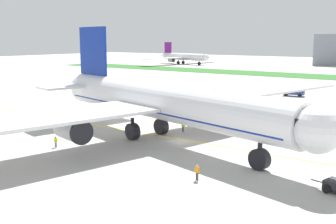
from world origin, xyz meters
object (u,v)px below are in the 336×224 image
object	(u,v)px
service_truck_baggage_loader	(294,91)
service_truck_catering_van	(122,87)
airliner_foreground	(159,102)
ground_crew_marshaller_front	(197,171)
parked_airliner_far_left	(183,57)
ground_crew_wingwalker_port	(183,126)
service_truck_fuel_bowser	(224,96)
ground_crew_wingwalker_starboard	(56,141)

from	to	relation	value
service_truck_baggage_loader	service_truck_catering_van	bearing A→B (deg)	-152.21
airliner_foreground	ground_crew_marshaller_front	bearing A→B (deg)	-39.80
service_truck_baggage_loader	service_truck_catering_van	xyz separation A→B (m)	(-42.42, -22.35, 0.21)
airliner_foreground	ground_crew_marshaller_front	world-z (taller)	airliner_foreground
service_truck_catering_van	service_truck_baggage_loader	bearing A→B (deg)	27.79
service_truck_catering_van	parked_airliner_far_left	bearing A→B (deg)	116.58
ground_crew_wingwalker_port	ground_crew_marshaller_front	size ratio (longest dim) A/B	0.96
service_truck_fuel_bowser	service_truck_catering_van	world-z (taller)	service_truck_catering_van
service_truck_baggage_loader	parked_airliner_far_left	bearing A→B (deg)	136.04
airliner_foreground	service_truck_catering_van	distance (m)	57.90
service_truck_fuel_bowser	parked_airliner_far_left	distance (m)	153.24
service_truck_catering_van	ground_crew_marshaller_front	bearing A→B (deg)	-41.66
service_truck_catering_van	ground_crew_wingwalker_port	bearing A→B (deg)	-36.76
service_truck_fuel_bowser	airliner_foreground	bearing A→B (deg)	-75.65
ground_crew_wingwalker_port	service_truck_catering_van	size ratio (longest dim) A/B	0.28
parked_airliner_far_left	airliner_foreground	bearing A→B (deg)	-57.18
ground_crew_wingwalker_starboard	service_truck_catering_van	xyz separation A→B (m)	(-33.25, 50.94, 0.73)
airliner_foreground	service_truck_baggage_loader	world-z (taller)	airliner_foreground
ground_crew_wingwalker_port	parked_airliner_far_left	size ratio (longest dim) A/B	0.03
ground_crew_wingwalker_port	service_truck_fuel_bowser	size ratio (longest dim) A/B	0.26
airliner_foreground	service_truck_catering_van	world-z (taller)	airliner_foreground
service_truck_baggage_loader	parked_airliner_far_left	distance (m)	143.89
ground_crew_wingwalker_starboard	ground_crew_wingwalker_port	bearing A→B (deg)	64.47
airliner_foreground	service_truck_fuel_bowser	size ratio (longest dim) A/B	14.21
service_truck_catering_van	parked_airliner_far_left	distance (m)	136.67
airliner_foreground	service_truck_catering_van	bearing A→B (deg)	137.73
service_truck_baggage_loader	service_truck_catering_van	distance (m)	47.94
ground_crew_marshaller_front	airliner_foreground	bearing A→B (deg)	140.20
service_truck_fuel_bowser	ground_crew_wingwalker_starboard	bearing A→B (deg)	-89.22
ground_crew_wingwalker_starboard	service_truck_catering_van	world-z (taller)	service_truck_catering_van
service_truck_baggage_loader	service_truck_fuel_bowser	bearing A→B (deg)	-114.78
ground_crew_wingwalker_port	service_truck_baggage_loader	bearing A→B (deg)	90.03
service_truck_catering_van	parked_airliner_far_left	xyz separation A→B (m)	(-61.14, 122.20, 2.80)
ground_crew_wingwalker_port	airliner_foreground	bearing A→B (deg)	-87.66
airliner_foreground	service_truck_baggage_loader	size ratio (longest dim) A/B	15.65
ground_crew_wingwalker_port	service_truck_catering_van	xyz separation A→B (m)	(-42.44, 31.70, 0.67)
service_truck_baggage_loader	service_truck_fuel_bowser	xyz separation A→B (m)	(-9.87, -21.38, 0.14)
ground_crew_wingwalker_starboard	ground_crew_marshaller_front	bearing A→B (deg)	0.09
parked_airliner_far_left	service_truck_catering_van	bearing A→B (deg)	-63.42
airliner_foreground	parked_airliner_far_left	world-z (taller)	airliner_foreground
airliner_foreground	parked_airliner_far_left	distance (m)	191.64
airliner_foreground	service_truck_catering_van	xyz separation A→B (m)	(-42.73, 38.84, -4.27)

